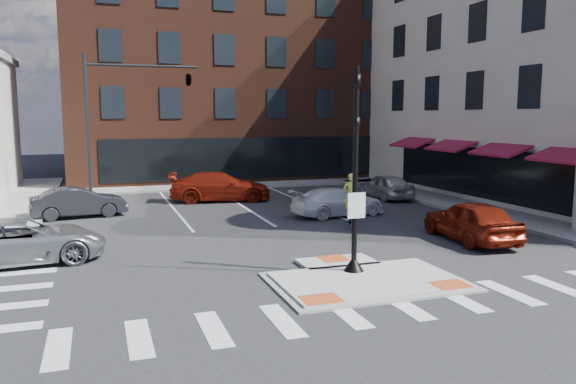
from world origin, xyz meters
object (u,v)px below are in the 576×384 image
object	(u,v)px
red_sedan	(471,221)
white_pickup	(338,202)
bg_car_dark	(79,202)
cyclist	(351,209)
bg_car_silver	(385,186)
bg_car_red	(220,187)
silver_suv	(21,241)

from	to	relation	value
red_sedan	white_pickup	xyz separation A→B (m)	(-2.54, 6.57, -0.11)
red_sedan	bg_car_dark	bearing A→B (deg)	-31.65
cyclist	white_pickup	bearing A→B (deg)	-81.95
bg_car_silver	bg_car_red	size ratio (longest dim) A/B	0.75
silver_suv	bg_car_red	bearing A→B (deg)	-46.33
red_sedan	bg_car_silver	size ratio (longest dim) A/B	1.10
cyclist	bg_car_red	bearing A→B (deg)	-47.05
red_sedan	cyclist	xyz separation A→B (m)	(-3.13, 3.91, -0.00)
bg_car_red	cyclist	xyz separation A→B (m)	(3.71, -9.00, -0.03)
white_pickup	bg_car_red	distance (m)	7.66
red_sedan	bg_car_dark	distance (m)	17.34
red_sedan	bg_car_silver	xyz separation A→B (m)	(2.24, 10.76, -0.07)
bg_car_red	white_pickup	bearing A→B (deg)	-135.78
cyclist	red_sedan	bearing A→B (deg)	149.24
red_sedan	bg_car_red	distance (m)	14.60
bg_car_silver	cyclist	size ratio (longest dim) A/B	1.81
bg_car_silver	cyclist	bearing A→B (deg)	49.09
red_sedan	white_pickup	distance (m)	7.05
bg_car_dark	cyclist	bearing A→B (deg)	-127.44
bg_car_dark	bg_car_red	size ratio (longest dim) A/B	0.77
silver_suv	cyclist	xyz separation A→B (m)	(12.50, 2.00, 0.05)
red_sedan	bg_car_dark	world-z (taller)	red_sedan
white_pickup	cyclist	distance (m)	2.73
red_sedan	bg_car_silver	distance (m)	10.99
bg_car_silver	cyclist	world-z (taller)	cyclist
cyclist	bg_car_silver	bearing A→B (deg)	-107.50
bg_car_silver	bg_car_red	bearing A→B (deg)	-16.16
white_pickup	red_sedan	bearing A→B (deg)	-166.60
silver_suv	red_sedan	xyz separation A→B (m)	(15.63, -1.91, 0.05)
silver_suv	bg_car_red	xyz separation A→B (m)	(8.79, 11.00, 0.08)
silver_suv	cyclist	size ratio (longest dim) A/B	2.27
white_pickup	cyclist	size ratio (longest dim) A/B	1.99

